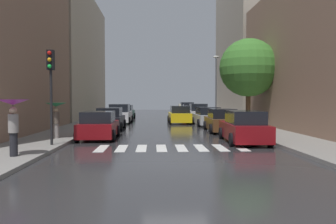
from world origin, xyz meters
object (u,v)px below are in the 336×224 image
(parked_car_left_fourth, at_px, (125,112))
(parked_car_right_sixth, at_px, (187,109))
(parked_car_right_fourth, at_px, (198,113))
(parked_car_right_nearest, at_px, (244,128))
(parked_car_right_fifth, at_px, (190,111))
(parked_car_left_second, at_px, (110,119))
(traffic_light_left_corner, at_px, (51,76))
(parked_car_right_third, at_px, (207,117))
(pedestrian_near_tree, at_px, (56,111))
(street_tree_right, at_px, (248,68))
(taxi_midroad, at_px, (180,115))
(pedestrian_foreground, at_px, (13,114))
(parked_car_left_nearest, at_px, (99,126))
(parked_car_left_third, at_px, (120,114))
(lamp_post_right, at_px, (216,83))
(parked_car_right_second, at_px, (221,121))

(parked_car_left_fourth, height_order, parked_car_right_sixth, parked_car_right_sixth)
(parked_car_left_fourth, relative_size, parked_car_right_fourth, 0.99)
(parked_car_right_nearest, distance_m, parked_car_right_fifth, 23.63)
(parked_car_right_fifth, relative_size, parked_car_right_sixth, 0.95)
(parked_car_left_second, height_order, parked_car_left_fourth, parked_car_left_second)
(parked_car_left_second, xyz_separation_m, traffic_light_left_corner, (-1.48, -9.29, 2.53))
(parked_car_right_third, relative_size, pedestrian_near_tree, 2.41)
(parked_car_left_fourth, bearing_deg, traffic_light_left_corner, 178.40)
(parked_car_right_nearest, relative_size, street_tree_right, 0.69)
(parked_car_right_nearest, bearing_deg, parked_car_left_fourth, 22.97)
(parked_car_right_fifth, height_order, taxi_midroad, taxi_midroad)
(parked_car_right_nearest, bearing_deg, traffic_light_left_corner, 101.89)
(parked_car_right_sixth, height_order, street_tree_right, street_tree_right)
(taxi_midroad, relative_size, traffic_light_left_corner, 1.01)
(pedestrian_foreground, bearing_deg, parked_car_right_fourth, -131.32)
(parked_car_right_fourth, relative_size, parked_car_right_fifth, 0.93)
(parked_car_right_sixth, distance_m, taxi_midroad, 15.91)
(parked_car_left_nearest, relative_size, pedestrian_foreground, 1.99)
(parked_car_left_third, relative_size, parked_car_right_fourth, 1.12)
(pedestrian_near_tree, relative_size, street_tree_right, 0.28)
(parked_car_right_third, bearing_deg, parked_car_left_fourth, 37.28)
(pedestrian_foreground, bearing_deg, pedestrian_near_tree, -106.25)
(parked_car_right_sixth, relative_size, lamp_post_right, 0.73)
(parked_car_left_third, xyz_separation_m, traffic_light_left_corner, (-1.54, -16.05, 2.46))
(parked_car_right_sixth, xyz_separation_m, lamp_post_right, (1.66, -12.95, 3.07))
(parked_car_left_third, distance_m, parked_car_left_fourth, 6.26)
(parked_car_left_second, height_order, parked_car_right_nearest, parked_car_right_nearest)
(lamp_post_right, bearing_deg, pedestrian_foreground, -118.28)
(parked_car_left_third, height_order, parked_car_right_second, parked_car_left_third)
(parked_car_left_fourth, distance_m, street_tree_right, 16.48)
(parked_car_right_second, bearing_deg, pedestrian_foreground, 138.17)
(parked_car_right_nearest, bearing_deg, parked_car_right_sixth, 2.23)
(parked_car_right_fourth, distance_m, street_tree_right, 9.53)
(parked_car_left_fourth, xyz_separation_m, pedestrian_foreground, (-1.93, -25.35, 0.96))
(lamp_post_right, bearing_deg, taxi_midroad, -144.47)
(parked_car_left_fourth, distance_m, parked_car_right_sixth, 11.86)
(parked_car_left_fourth, height_order, parked_car_right_third, parked_car_left_fourth)
(parked_car_right_third, bearing_deg, parked_car_left_second, 112.33)
(traffic_light_left_corner, bearing_deg, parked_car_right_sixth, 73.33)
(parked_car_left_second, distance_m, parked_car_right_nearest, 10.99)
(parked_car_right_fourth, distance_m, lamp_post_right, 3.57)
(parked_car_left_third, bearing_deg, lamp_post_right, -76.18)
(parked_car_left_fourth, bearing_deg, street_tree_right, -136.70)
(pedestrian_foreground, bearing_deg, lamp_post_right, -135.44)
(traffic_light_left_corner, bearing_deg, lamp_post_right, 58.92)
(parked_car_left_nearest, distance_m, street_tree_right, 13.04)
(parked_car_right_fifth, relative_size, pedestrian_foreground, 2.17)
(parked_car_left_third, xyz_separation_m, pedestrian_foreground, (-1.99, -19.09, 0.88))
(parked_car_left_second, height_order, taxi_midroad, taxi_midroad)
(parked_car_right_nearest, bearing_deg, parked_car_left_nearest, 78.48)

